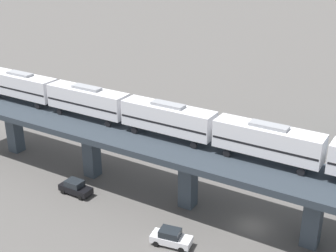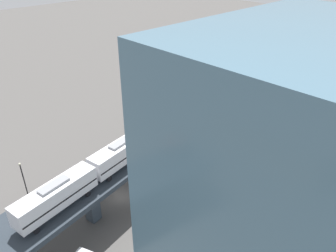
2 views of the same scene
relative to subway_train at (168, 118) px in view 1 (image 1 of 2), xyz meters
name	(u,v)px [view 1 (image 1 of 2)]	position (x,y,z in m)	size (l,w,h in m)	color
ground_plane	(252,226)	(-0.70, 12.24, -10.34)	(400.00, 400.00, 0.00)	#514F4C
elevated_viaduct	(255,174)	(-0.67, 12.06, -3.64)	(23.98, 92.08, 7.80)	#283039
subway_train	(168,118)	(0.00, 0.00, 0.00)	(13.41, 61.96, 4.45)	silver
street_car_white	(171,237)	(8.05, 7.44, -9.41)	(3.20, 4.75, 1.89)	silver
street_car_black	(75,187)	(8.08, -8.69, -9.41)	(2.53, 4.64, 1.89)	black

